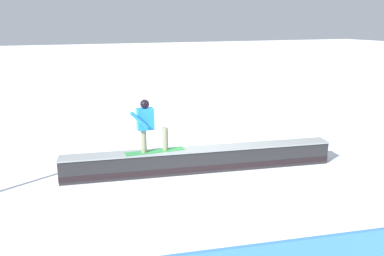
# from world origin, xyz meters

# --- Properties ---
(ground_plane) EXTENTS (120.00, 120.00, 0.00)m
(ground_plane) POSITION_xyz_m (0.00, 0.00, 0.00)
(ground_plane) COLOR white
(grind_box) EXTENTS (7.11, 1.57, 0.64)m
(grind_box) POSITION_xyz_m (0.00, 0.00, 0.29)
(grind_box) COLOR #262527
(grind_box) RESTS_ON ground_plane
(snowboarder) EXTENTS (1.52, 0.42, 1.36)m
(snowboarder) POSITION_xyz_m (1.34, -0.19, 1.37)
(snowboarder) COLOR #349248
(snowboarder) RESTS_ON grind_box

